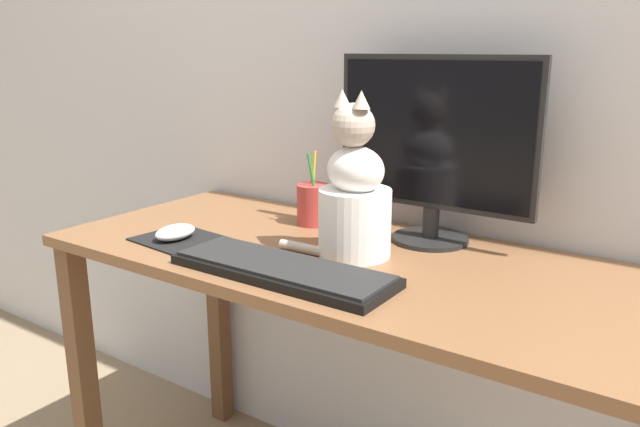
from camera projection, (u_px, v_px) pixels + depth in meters
The scene contains 8 objects.
wall_back at pixel (432, 6), 1.41m from camera, with size 7.00×0.04×2.50m.
desk at pixel (356, 307), 1.32m from camera, with size 1.36×0.56×0.74m.
monitor at pixel (434, 144), 1.34m from camera, with size 0.45×0.17×0.41m.
keyboard at pixel (282, 269), 1.18m from camera, with size 0.45×0.15×0.02m.
mousepad_left at pixel (179, 239), 1.40m from camera, with size 0.20×0.18×0.00m.
computer_mouse_left at pixel (175, 232), 1.39m from camera, with size 0.07×0.10×0.03m.
cat at pixel (354, 196), 1.27m from camera, with size 0.25×0.19×0.34m.
pen_cup at pixel (313, 204), 1.52m from camera, with size 0.08×0.08×0.18m.
Camera 1 is at (0.63, -1.05, 1.16)m, focal length 35.00 mm.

